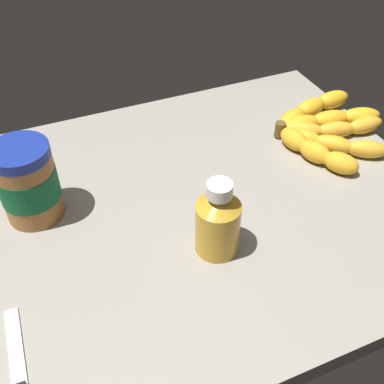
{
  "coord_description": "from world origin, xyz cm",
  "views": [
    {
      "loc": [
        -21.0,
        -52.24,
        53.48
      ],
      "look_at": [
        -0.09,
        -2.93,
        5.03
      ],
      "focal_mm": 43.36,
      "sensor_mm": 36.0,
      "label": 1
    }
  ],
  "objects_px": {
    "banana_bunch": "(325,128)",
    "butter_knife": "(19,382)",
    "peanut_butter_jar": "(28,183)",
    "honey_bottle": "(218,221)"
  },
  "relations": [
    {
      "from": "honey_bottle",
      "to": "banana_bunch",
      "type": "bearing_deg",
      "value": 29.57
    },
    {
      "from": "banana_bunch",
      "to": "butter_knife",
      "type": "relative_size",
      "value": 1.32
    },
    {
      "from": "banana_bunch",
      "to": "honey_bottle",
      "type": "distance_m",
      "value": 0.37
    },
    {
      "from": "peanut_butter_jar",
      "to": "butter_knife",
      "type": "xyz_separation_m",
      "value": [
        -0.07,
        -0.28,
        -0.06
      ]
    },
    {
      "from": "banana_bunch",
      "to": "peanut_butter_jar",
      "type": "bearing_deg",
      "value": 179.84
    },
    {
      "from": "banana_bunch",
      "to": "butter_knife",
      "type": "xyz_separation_m",
      "value": [
        -0.62,
        -0.28,
        -0.01
      ]
    },
    {
      "from": "peanut_butter_jar",
      "to": "butter_knife",
      "type": "bearing_deg",
      "value": -102.93
    },
    {
      "from": "honey_bottle",
      "to": "peanut_butter_jar",
      "type": "bearing_deg",
      "value": 142.64
    },
    {
      "from": "banana_bunch",
      "to": "peanut_butter_jar",
      "type": "distance_m",
      "value": 0.56
    },
    {
      "from": "peanut_butter_jar",
      "to": "butter_knife",
      "type": "distance_m",
      "value": 0.3
    }
  ]
}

